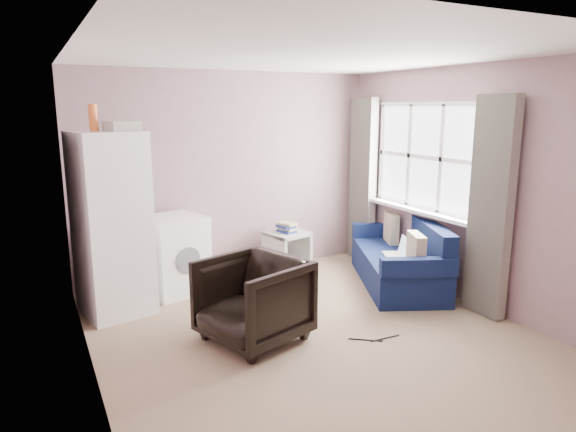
% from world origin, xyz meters
% --- Properties ---
extents(room, '(3.84, 4.24, 2.54)m').
position_xyz_m(room, '(0.02, 0.01, 1.25)').
color(room, '#9A8065').
rests_on(room, ground).
extents(armchair, '(0.98, 1.01, 0.84)m').
position_xyz_m(armchair, '(-0.54, 0.12, 0.42)').
color(armchair, black).
rests_on(armchair, ground).
extents(fridge, '(0.75, 0.75, 2.09)m').
position_xyz_m(fridge, '(-1.53, 1.36, 0.93)').
color(fridge, white).
rests_on(fridge, ground).
extents(washing_machine, '(0.76, 0.76, 0.87)m').
position_xyz_m(washing_machine, '(-0.85, 1.68, 0.46)').
color(washing_machine, white).
rests_on(washing_machine, ground).
extents(side_table, '(0.57, 0.57, 0.64)m').
position_xyz_m(side_table, '(0.62, 1.76, 0.30)').
color(side_table, '#A7A8A5').
rests_on(side_table, ground).
extents(sofa, '(1.44, 1.92, 0.78)m').
position_xyz_m(sofa, '(1.63, 0.71, 0.29)').
color(sofa, '#101D4B').
rests_on(sofa, ground).
extents(window_dressing, '(0.17, 2.62, 2.18)m').
position_xyz_m(window_dressing, '(1.78, 0.70, 1.11)').
color(window_dressing, white).
rests_on(window_dressing, ground).
extents(floor_cables, '(0.46, 0.20, 0.01)m').
position_xyz_m(floor_cables, '(0.44, -0.38, 0.01)').
color(floor_cables, black).
rests_on(floor_cables, ground).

